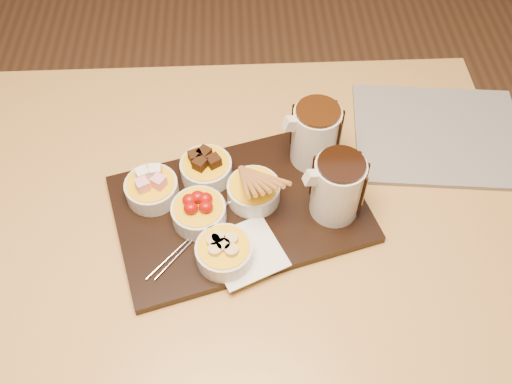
{
  "coord_description": "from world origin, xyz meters",
  "views": [
    {
      "loc": [
        0.06,
        -0.65,
        1.64
      ],
      "look_at": [
        0.09,
        -0.02,
        0.81
      ],
      "focal_mm": 40.0,
      "sensor_mm": 36.0,
      "label": 1
    }
  ],
  "objects_px": {
    "dining_table": "(213,231)",
    "bowl_strawberries": "(199,213)",
    "pitcher_dark_chocolate": "(337,188)",
    "serving_board": "(240,209)",
    "newspaper": "(438,135)",
    "pitcher_milk_chocolate": "(315,136)"
  },
  "relations": [
    {
      "from": "dining_table",
      "to": "pitcher_dark_chocolate",
      "type": "xyz_separation_m",
      "value": [
        0.23,
        -0.04,
        0.18
      ]
    },
    {
      "from": "pitcher_dark_chocolate",
      "to": "serving_board",
      "type": "bearing_deg",
      "value": 160.02
    },
    {
      "from": "newspaper",
      "to": "pitcher_dark_chocolate",
      "type": "bearing_deg",
      "value": -136.74
    },
    {
      "from": "bowl_strawberries",
      "to": "pitcher_dark_chocolate",
      "type": "height_order",
      "value": "pitcher_dark_chocolate"
    },
    {
      "from": "dining_table",
      "to": "bowl_strawberries",
      "type": "distance_m",
      "value": 0.15
    },
    {
      "from": "bowl_strawberries",
      "to": "pitcher_dark_chocolate",
      "type": "bearing_deg",
      "value": 3.12
    },
    {
      "from": "dining_table",
      "to": "pitcher_dark_chocolate",
      "type": "bearing_deg",
      "value": -8.56
    },
    {
      "from": "serving_board",
      "to": "bowl_strawberries",
      "type": "distance_m",
      "value": 0.08
    },
    {
      "from": "dining_table",
      "to": "serving_board",
      "type": "height_order",
      "value": "serving_board"
    },
    {
      "from": "dining_table",
      "to": "bowl_strawberries",
      "type": "bearing_deg",
      "value": -110.12
    },
    {
      "from": "pitcher_milk_chocolate",
      "to": "newspaper",
      "type": "bearing_deg",
      "value": -3.33
    },
    {
      "from": "serving_board",
      "to": "newspaper",
      "type": "height_order",
      "value": "serving_board"
    },
    {
      "from": "pitcher_milk_chocolate",
      "to": "bowl_strawberries",
      "type": "bearing_deg",
      "value": -163.61
    },
    {
      "from": "serving_board",
      "to": "pitcher_dark_chocolate",
      "type": "bearing_deg",
      "value": -19.98
    },
    {
      "from": "serving_board",
      "to": "bowl_strawberries",
      "type": "relative_size",
      "value": 4.6
    },
    {
      "from": "bowl_strawberries",
      "to": "serving_board",
      "type": "bearing_deg",
      "value": 19.35
    },
    {
      "from": "dining_table",
      "to": "pitcher_dark_chocolate",
      "type": "height_order",
      "value": "pitcher_dark_chocolate"
    },
    {
      "from": "serving_board",
      "to": "bowl_strawberries",
      "type": "xyz_separation_m",
      "value": [
        -0.08,
        -0.03,
        0.03
      ]
    },
    {
      "from": "serving_board",
      "to": "bowl_strawberries",
      "type": "height_order",
      "value": "bowl_strawberries"
    },
    {
      "from": "dining_table",
      "to": "bowl_strawberries",
      "type": "height_order",
      "value": "bowl_strawberries"
    },
    {
      "from": "newspaper",
      "to": "dining_table",
      "type": "bearing_deg",
      "value": -156.33
    },
    {
      "from": "serving_board",
      "to": "newspaper",
      "type": "bearing_deg",
      "value": 6.76
    }
  ]
}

